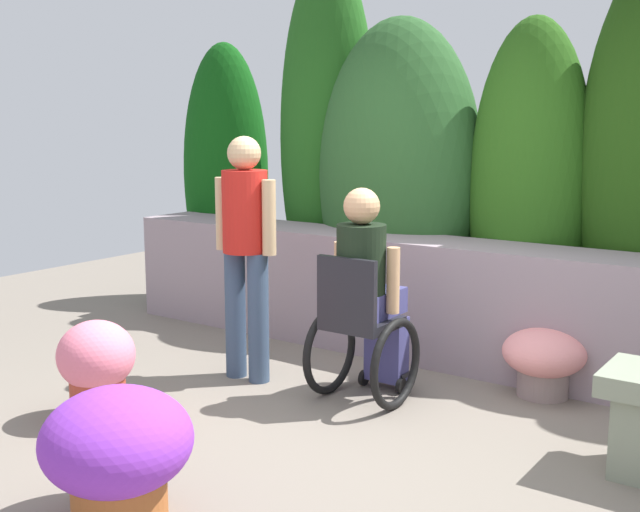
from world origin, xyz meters
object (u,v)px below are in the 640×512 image
object	(u,v)px
person_standing_companion	(246,242)
flower_pot_purple_near	(97,366)
person_in_wheelchair	(366,302)
flower_pot_terracotta_by_wall	(118,451)
flower_pot_red_accent	(544,358)

from	to	relation	value
person_standing_companion	flower_pot_purple_near	size ratio (longest dim) A/B	2.74
person_standing_companion	person_in_wheelchair	bearing A→B (deg)	-2.72
person_in_wheelchair	flower_pot_terracotta_by_wall	world-z (taller)	person_in_wheelchair
flower_pot_terracotta_by_wall	person_standing_companion	bearing A→B (deg)	114.05
person_standing_companion	flower_pot_red_accent	distance (m)	2.05
flower_pot_purple_near	flower_pot_red_accent	distance (m)	2.73
flower_pot_purple_near	flower_pot_terracotta_by_wall	bearing A→B (deg)	-35.29
person_in_wheelchair	flower_pot_terracotta_by_wall	bearing A→B (deg)	-89.65
person_in_wheelchair	flower_pot_purple_near	world-z (taller)	person_in_wheelchair
flower_pot_purple_near	person_standing_companion	bearing A→B (deg)	78.06
flower_pot_terracotta_by_wall	person_in_wheelchair	bearing A→B (deg)	88.34
person_in_wheelchair	flower_pot_red_accent	world-z (taller)	person_in_wheelchair
person_in_wheelchair	flower_pot_terracotta_by_wall	size ratio (longest dim) A/B	2.04
person_in_wheelchair	person_standing_companion	world-z (taller)	person_standing_companion
person_standing_companion	flower_pot_terracotta_by_wall	size ratio (longest dim) A/B	2.49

